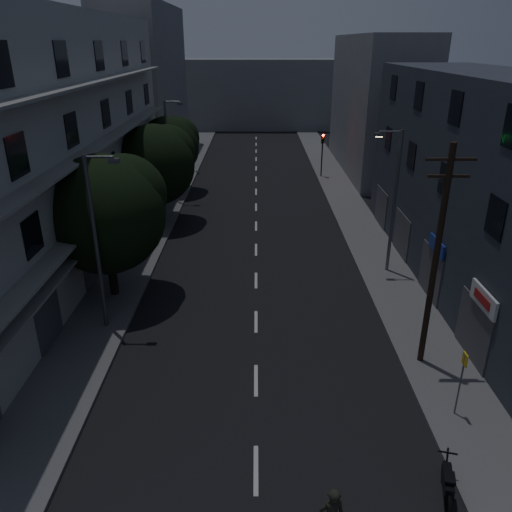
{
  "coord_description": "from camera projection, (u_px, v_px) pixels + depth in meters",
  "views": [
    {
      "loc": [
        0.01,
        -9.7,
        12.34
      ],
      "look_at": [
        0.0,
        12.0,
        3.0
      ],
      "focal_mm": 35.0,
      "sensor_mm": 36.0,
      "label": 1
    }
  ],
  "objects": [
    {
      "name": "ground",
      "position": [
        256.0,
        224.0,
        36.75
      ],
      "size": [
        160.0,
        160.0,
        0.0
      ],
      "primitive_type": "plane",
      "color": "black",
      "rests_on": "ground"
    },
    {
      "name": "sidewalk_left",
      "position": [
        154.0,
        223.0,
        36.72
      ],
      "size": [
        3.0,
        90.0,
        0.15
      ],
      "primitive_type": "cube",
      "color": "#565659",
      "rests_on": "ground"
    },
    {
      "name": "sidewalk_right",
      "position": [
        358.0,
        223.0,
        36.72
      ],
      "size": [
        3.0,
        90.0,
        0.15
      ],
      "primitive_type": "cube",
      "color": "#565659",
      "rests_on": "ground"
    },
    {
      "name": "lane_markings",
      "position": [
        256.0,
        199.0,
        42.49
      ],
      "size": [
        0.15,
        60.5,
        0.01
      ],
      "color": "beige",
      "rests_on": "ground"
    },
    {
      "name": "building_left",
      "position": [
        40.0,
        147.0,
        27.56
      ],
      "size": [
        7.0,
        36.0,
        14.0
      ],
      "color": "#AEAEA9",
      "rests_on": "ground"
    },
    {
      "name": "building_right",
      "position": [
        500.0,
        193.0,
        24.47
      ],
      "size": [
        6.19,
        28.0,
        11.0
      ],
      "color": "#2D323D",
      "rests_on": "ground"
    },
    {
      "name": "building_far_left",
      "position": [
        147.0,
        85.0,
        54.72
      ],
      "size": [
        6.0,
        20.0,
        16.0
      ],
      "primitive_type": "cube",
      "color": "slate",
      "rests_on": "ground"
    },
    {
      "name": "building_far_right",
      "position": [
        376.0,
        105.0,
        49.79
      ],
      "size": [
        6.0,
        20.0,
        13.0
      ],
      "primitive_type": "cube",
      "color": "slate",
      "rests_on": "ground"
    },
    {
      "name": "building_far_end",
      "position": [
        256.0,
        94.0,
        76.11
      ],
      "size": [
        24.0,
        8.0,
        10.0
      ],
      "primitive_type": "cube",
      "color": "slate",
      "rests_on": "ground"
    },
    {
      "name": "tree_near",
      "position": [
        106.0,
        210.0,
        24.53
      ],
      "size": [
        5.95,
        5.95,
        7.34
      ],
      "color": "black",
      "rests_on": "sidewalk_left"
    },
    {
      "name": "tree_mid",
      "position": [
        155.0,
        162.0,
        35.32
      ],
      "size": [
        5.69,
        5.69,
        7.0
      ],
      "color": "black",
      "rests_on": "sidewalk_left"
    },
    {
      "name": "tree_far",
      "position": [
        169.0,
        145.0,
        42.91
      ],
      "size": [
        5.21,
        5.21,
        6.45
      ],
      "color": "black",
      "rests_on": "sidewalk_left"
    },
    {
      "name": "traffic_signal_far_right",
      "position": [
        323.0,
        146.0,
        48.03
      ],
      "size": [
        0.28,
        0.37,
        4.1
      ],
      "color": "black",
      "rests_on": "sidewalk_right"
    },
    {
      "name": "traffic_signal_far_left",
      "position": [
        192.0,
        142.0,
        50.15
      ],
      "size": [
        0.28,
        0.37,
        4.1
      ],
      "color": "black",
      "rests_on": "sidewalk_left"
    },
    {
      "name": "street_lamp_left_near",
      "position": [
        98.0,
        236.0,
        21.57
      ],
      "size": [
        1.51,
        0.25,
        8.0
      ],
      "color": "#53555A",
      "rests_on": "sidewalk_left"
    },
    {
      "name": "street_lamp_right",
      "position": [
        393.0,
        196.0,
        27.25
      ],
      "size": [
        1.51,
        0.25,
        8.0
      ],
      "color": "slate",
      "rests_on": "sidewalk_right"
    },
    {
      "name": "street_lamp_left_far",
      "position": [
        169.0,
        146.0,
        40.25
      ],
      "size": [
        1.51,
        0.25,
        8.0
      ],
      "color": "slate",
      "rests_on": "sidewalk_left"
    },
    {
      "name": "utility_pole",
      "position": [
        436.0,
        256.0,
        18.92
      ],
      "size": [
        1.8,
        0.24,
        9.0
      ],
      "color": "black",
      "rests_on": "sidewalk_right"
    },
    {
      "name": "bus_stop_sign",
      "position": [
        462.0,
        373.0,
        17.11
      ],
      "size": [
        0.06,
        0.35,
        2.52
      ],
      "color": "#595B60",
      "rests_on": "sidewalk_right"
    },
    {
      "name": "motorcycle",
      "position": [
        447.0,
        484.0,
        14.54
      ],
      "size": [
        0.72,
        1.87,
        1.22
      ],
      "rotation": [
        0.0,
        0.0,
        -0.25
      ],
      "color": "black",
      "rests_on": "ground"
    }
  ]
}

